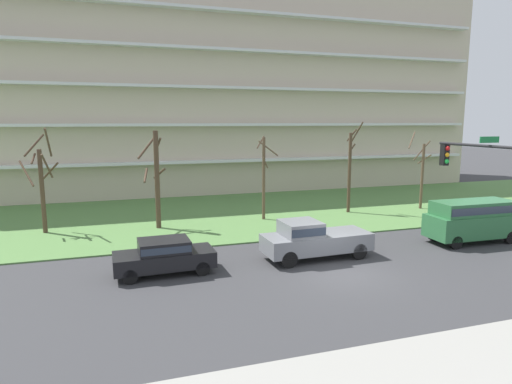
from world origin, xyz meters
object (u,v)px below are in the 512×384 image
object	(u,v)px
tree_left	(156,178)
van_green_center_left	(473,218)
pickup_gray_center_right	(312,239)
tree_center	(264,176)
traffic_signal_mast	(511,190)
sedan_black_near_left	(164,255)
tree_right	(350,169)
tree_far_right	(421,172)
tree_far_left	(42,183)

from	to	relation	value
tree_left	van_green_center_left	xyz separation A→B (m)	(16.59, -8.50, -1.88)
van_green_center_left	pickup_gray_center_right	bearing A→B (deg)	1.22
tree_center	van_green_center_left	bearing A→B (deg)	-42.89
tree_center	traffic_signal_mast	xyz separation A→B (m)	(4.07, -15.81, 1.22)
tree_left	tree_center	world-z (taller)	tree_left
pickup_gray_center_right	sedan_black_near_left	bearing A→B (deg)	-2.18
van_green_center_left	tree_left	bearing A→B (deg)	-25.97
pickup_gray_center_right	traffic_signal_mast	bearing A→B (deg)	120.38
tree_center	tree_right	size ratio (longest dim) A/B	0.86
tree_center	tree_right	distance (m)	6.79
sedan_black_near_left	van_green_center_left	xyz separation A→B (m)	(17.05, -0.00, 0.52)
tree_right	traffic_signal_mast	bearing A→B (deg)	-99.51
sedan_black_near_left	pickup_gray_center_right	world-z (taller)	pickup_gray_center_right
van_green_center_left	tree_center	bearing A→B (deg)	-41.72
tree_center	sedan_black_near_left	world-z (taller)	tree_center
tree_right	van_green_center_left	size ratio (longest dim) A/B	1.28
tree_left	van_green_center_left	bearing A→B (deg)	-27.13
tree_right	pickup_gray_center_right	distance (m)	11.84
tree_center	tree_far_right	bearing A→B (deg)	-0.10
tree_far_left	sedan_black_near_left	bearing A→B (deg)	-56.57
tree_left	tree_center	distance (m)	7.18
tree_far_right	sedan_black_near_left	world-z (taller)	tree_far_right
tree_far_left	tree_far_right	size ratio (longest dim) A/B	1.07
tree_far_left	tree_left	bearing A→B (deg)	-7.07
tree_far_right	traffic_signal_mast	bearing A→B (deg)	-118.80
tree_center	sedan_black_near_left	xyz separation A→B (m)	(-7.64, -8.75, -2.20)
tree_far_left	van_green_center_left	bearing A→B (deg)	-21.89
sedan_black_near_left	traffic_signal_mast	world-z (taller)	traffic_signal_mast
tree_far_right	sedan_black_near_left	size ratio (longest dim) A/B	1.33
pickup_gray_center_right	traffic_signal_mast	size ratio (longest dim) A/B	0.88
tree_right	van_green_center_left	distance (m)	9.67
van_green_center_left	pickup_gray_center_right	world-z (taller)	van_green_center_left
tree_left	pickup_gray_center_right	xyz separation A→B (m)	(6.75, -8.51, -2.26)
tree_right	van_green_center_left	world-z (taller)	tree_right
tree_right	pickup_gray_center_right	xyz separation A→B (m)	(-7.20, -9.12, -2.25)
van_green_center_left	tree_far_right	bearing A→B (deg)	-109.74
tree_right	pickup_gray_center_right	size ratio (longest dim) A/B	1.23
tree_left	traffic_signal_mast	xyz separation A→B (m)	(11.24, -15.56, 1.01)
tree_left	pickup_gray_center_right	distance (m)	11.10
sedan_black_near_left	traffic_signal_mast	size ratio (longest dim) A/B	0.72
sedan_black_near_left	van_green_center_left	bearing A→B (deg)	178.26
traffic_signal_mast	pickup_gray_center_right	bearing A→B (deg)	122.49
tree_right	tree_far_right	bearing A→B (deg)	-3.70
tree_center	tree_far_right	world-z (taller)	tree_far_right
tree_far_left	tree_left	distance (m)	6.67
tree_far_left	tree_far_right	xyz separation A→B (m)	(26.54, -0.60, -0.21)
sedan_black_near_left	pickup_gray_center_right	bearing A→B (deg)	178.19
tree_far_right	tree_center	bearing A→B (deg)	179.90
tree_right	traffic_signal_mast	xyz separation A→B (m)	(-2.71, -16.17, 1.03)
tree_right	van_green_center_left	xyz separation A→B (m)	(2.64, -9.11, -1.87)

